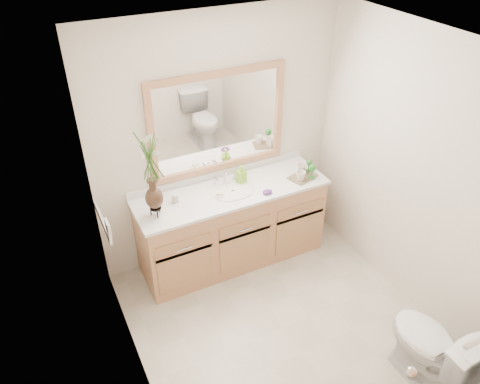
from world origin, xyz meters
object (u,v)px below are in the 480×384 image
tumbler (175,198)px  tray (303,177)px  toilet (433,350)px  soap_bottle (241,174)px  flower_vase (150,165)px

tumbler → tray: tumbler is taller
tumbler → tray: (1.24, -0.16, -0.03)m
toilet → tumbler: 2.40m
soap_bottle → tray: bearing=-30.9°
soap_bottle → tray: 0.61m
tray → flower_vase: bearing=161.1°
toilet → soap_bottle: 2.17m
flower_vase → toilet: bearing=-52.4°
tray → soap_bottle: bearing=143.8°
tray → toilet: bearing=-107.5°
tumbler → flower_vase: bearing=-152.4°
soap_bottle → toilet: bearing=-86.5°
toilet → tumbler: tumbler is taller
toilet → flower_vase: 2.56m
flower_vase → soap_bottle: 1.00m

